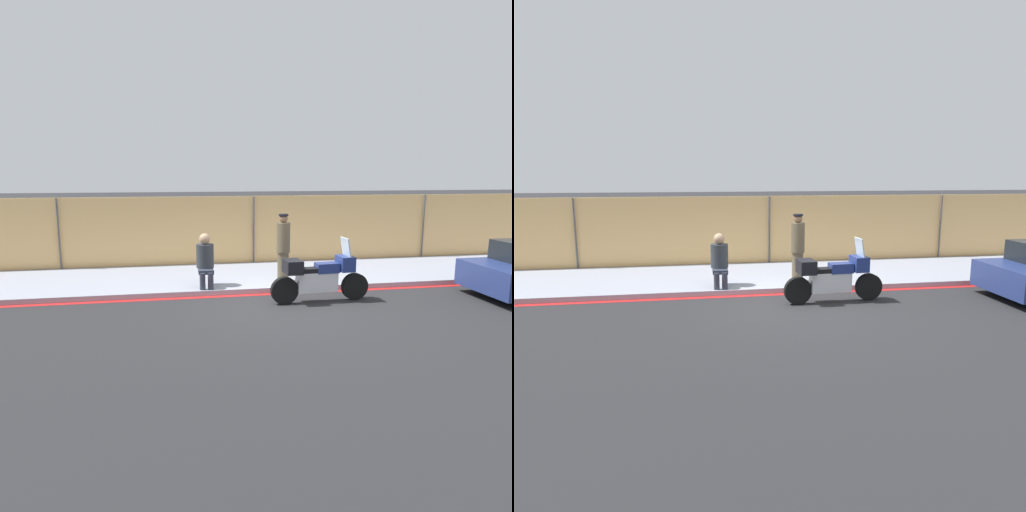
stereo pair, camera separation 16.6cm
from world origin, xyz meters
The scene contains 7 objects.
ground_plane centered at (0.00, 0.00, 0.00)m, with size 120.00×120.00×0.00m, color #262628.
sidewalk centered at (0.00, 2.71, 0.06)m, with size 42.37×3.27×0.13m.
curb_paint_stripe centered at (0.00, 0.99, 0.00)m, with size 42.37×0.18×0.01m.
storefront_fence centered at (0.00, 4.43, 1.09)m, with size 40.25×0.17×2.19m.
motorcycle centered at (0.78, 0.15, 0.58)m, with size 2.32×0.58×1.46m.
officer_standing centered at (0.32, 1.74, 1.02)m, with size 0.35×0.35×1.74m.
person_seated_on_curb centered at (-1.69, 1.56, 0.84)m, with size 0.43×0.70×1.31m.
Camera 2 is at (-2.22, -9.51, 2.91)m, focal length 32.00 mm.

